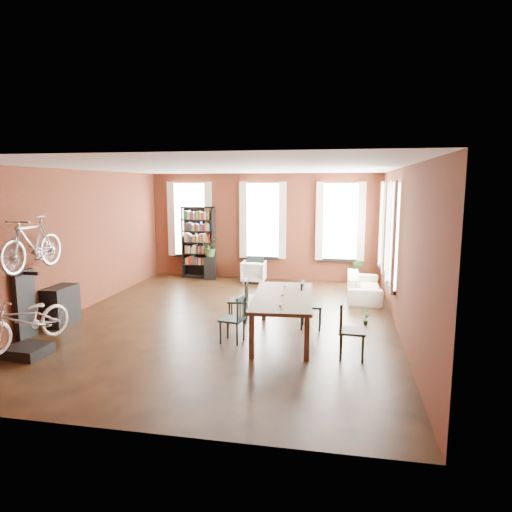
% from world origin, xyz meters
% --- Properties ---
extents(room, '(9.00, 9.04, 3.22)m').
position_xyz_m(room, '(0.25, 0.62, 2.14)').
color(room, black).
rests_on(room, ground).
extents(dining_table, '(1.27, 2.46, 0.81)m').
position_xyz_m(dining_table, '(1.32, -0.86, 0.41)').
color(dining_table, brown).
rests_on(dining_table, ground).
extents(dining_chair_a, '(0.46, 0.46, 0.87)m').
position_xyz_m(dining_chair_a, '(0.45, -1.29, 0.43)').
color(dining_chair_a, '#183335').
rests_on(dining_chair_a, ground).
extents(dining_chair_b, '(0.45, 0.45, 0.89)m').
position_xyz_m(dining_chair_b, '(0.26, 0.01, 0.45)').
color(dining_chair_b, black).
rests_on(dining_chair_b, ground).
extents(dining_chair_c, '(0.45, 0.45, 0.95)m').
position_xyz_m(dining_chair_c, '(2.59, -1.68, 0.47)').
color(dining_chair_c, '#1E2E1B').
rests_on(dining_chair_c, ground).
extents(dining_chair_d, '(0.44, 0.44, 0.95)m').
position_xyz_m(dining_chair_d, '(1.81, -0.19, 0.47)').
color(dining_chair_d, '#173230').
rests_on(dining_chair_d, ground).
extents(bookshelf, '(1.00, 0.32, 2.20)m').
position_xyz_m(bookshelf, '(-2.00, 4.30, 1.10)').
color(bookshelf, black).
rests_on(bookshelf, ground).
extents(white_armchair, '(0.71, 0.67, 0.70)m').
position_xyz_m(white_armchair, '(-0.17, 3.88, 0.35)').
color(white_armchair, silver).
rests_on(white_armchair, ground).
extents(cream_sofa, '(0.61, 2.08, 0.81)m').
position_xyz_m(cream_sofa, '(2.95, 2.60, 0.41)').
color(cream_sofa, beige).
rests_on(cream_sofa, ground).
extents(striped_rug, '(1.31, 1.64, 0.01)m').
position_xyz_m(striped_rug, '(0.47, 1.78, 0.01)').
color(striped_rug, black).
rests_on(striped_rug, ground).
extents(bike_trainer, '(0.65, 0.65, 0.18)m').
position_xyz_m(bike_trainer, '(-2.77, -2.60, 0.09)').
color(bike_trainer, black).
rests_on(bike_trainer, ground).
extents(bike_wall_rack, '(0.16, 0.60, 1.30)m').
position_xyz_m(bike_wall_rack, '(-3.40, -1.80, 0.65)').
color(bike_wall_rack, black).
rests_on(bike_wall_rack, ground).
extents(console_table, '(0.40, 0.80, 0.80)m').
position_xyz_m(console_table, '(-3.28, -0.90, 0.40)').
color(console_table, black).
rests_on(console_table, ground).
extents(plant_stand, '(0.41, 0.41, 0.69)m').
position_xyz_m(plant_stand, '(-1.58, 4.11, 0.34)').
color(plant_stand, black).
rests_on(plant_stand, ground).
extents(plant_by_sofa, '(0.64, 0.81, 0.32)m').
position_xyz_m(plant_by_sofa, '(2.81, 4.30, 0.16)').
color(plant_by_sofa, '#2D5120').
rests_on(plant_by_sofa, ground).
extents(plant_small, '(0.40, 0.37, 0.13)m').
position_xyz_m(plant_small, '(2.90, 0.22, 0.06)').
color(plant_small, '#235020').
rests_on(plant_small, ground).
extents(bicycle_floor, '(0.81, 1.02, 1.70)m').
position_xyz_m(bicycle_floor, '(-2.78, -2.59, 1.02)').
color(bicycle_floor, beige).
rests_on(bicycle_floor, bike_trainer).
extents(bicycle_hung, '(0.47, 1.00, 1.66)m').
position_xyz_m(bicycle_hung, '(-3.15, -1.80, 2.13)').
color(bicycle_hung, '#A5A8AD').
rests_on(bicycle_hung, bike_wall_rack).
extents(plant_on_stand, '(0.65, 0.70, 0.47)m').
position_xyz_m(plant_on_stand, '(-1.56, 4.12, 0.92)').
color(plant_on_stand, '#325421').
rests_on(plant_on_stand, plant_stand).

